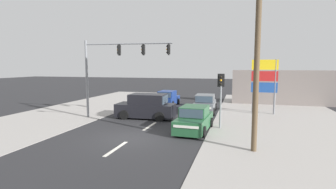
# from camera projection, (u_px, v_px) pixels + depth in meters

# --- Properties ---
(ground_plane) EXTENTS (140.00, 140.00, 0.00)m
(ground_plane) POSITION_uv_depth(u_px,v_px,m) (132.00, 138.00, 14.81)
(ground_plane) COLOR #28282B
(lane_dash_near) EXTENTS (0.20, 2.40, 0.01)m
(lane_dash_near) POSITION_uv_depth(u_px,v_px,m) (116.00, 149.00, 12.89)
(lane_dash_near) COLOR silver
(lane_dash_near) RESTS_ON ground
(lane_dash_mid) EXTENTS (0.20, 2.40, 0.01)m
(lane_dash_mid) POSITION_uv_depth(u_px,v_px,m) (150.00, 126.00, 17.68)
(lane_dash_mid) COLOR silver
(lane_dash_mid) RESTS_ON ground
(lane_dash_far) EXTENTS (0.20, 2.40, 0.01)m
(lane_dash_far) POSITION_uv_depth(u_px,v_px,m) (169.00, 113.00, 22.47)
(lane_dash_far) COLOR silver
(lane_dash_far) RESTS_ON ground
(kerb_right_verge) EXTENTS (10.00, 44.00, 0.02)m
(kerb_right_verge) POSITION_uv_depth(u_px,v_px,m) (299.00, 140.00, 14.34)
(kerb_right_verge) COLOR #A39E99
(kerb_right_verge) RESTS_ON ground
(kerb_left_verge) EXTENTS (8.00, 40.00, 0.02)m
(kerb_left_verge) POSITION_uv_depth(u_px,v_px,m) (53.00, 117.00, 20.89)
(kerb_left_verge) COLOR #A39E99
(kerb_left_verge) RESTS_ON ground
(utility_pole_foreground_right) EXTENTS (3.78, 0.30, 10.84)m
(utility_pole_foreground_right) POSITION_uv_depth(u_px,v_px,m) (255.00, 28.00, 11.89)
(utility_pole_foreground_right) COLOR brown
(utility_pole_foreground_right) RESTS_ON ground
(traffic_signal_mast) EXTENTS (6.87, 0.81, 6.00)m
(traffic_signal_mast) POSITION_uv_depth(u_px,v_px,m) (115.00, 62.00, 19.89)
(traffic_signal_mast) COLOR slate
(traffic_signal_mast) RESTS_ON ground
(pedestal_signal_right_kerb) EXTENTS (0.44, 0.29, 3.56)m
(pedestal_signal_right_kerb) POSITION_uv_depth(u_px,v_px,m) (221.00, 92.00, 16.82)
(pedestal_signal_right_kerb) COLOR slate
(pedestal_signal_right_kerb) RESTS_ON ground
(shopping_plaza_sign) EXTENTS (2.10, 0.16, 4.60)m
(shopping_plaza_sign) POSITION_uv_depth(u_px,v_px,m) (264.00, 79.00, 21.89)
(shopping_plaza_sign) COLOR slate
(shopping_plaza_sign) RESTS_ON ground
(shopfront_wall_far) EXTENTS (12.00, 1.00, 3.60)m
(shopfront_wall_far) POSITION_uv_depth(u_px,v_px,m) (292.00, 88.00, 27.03)
(shopfront_wall_far) COLOR gray
(shopfront_wall_far) RESTS_ON ground
(hatchback_oncoming_mid) EXTENTS (1.83, 3.67, 1.53)m
(hatchback_oncoming_mid) POSITION_uv_depth(u_px,v_px,m) (168.00, 99.00, 26.85)
(hatchback_oncoming_mid) COLOR navy
(hatchback_oncoming_mid) RESTS_ON ground
(sedan_oncoming_near) EXTENTS (2.05, 4.31, 1.56)m
(sedan_oncoming_near) POSITION_uv_depth(u_px,v_px,m) (194.00, 120.00, 16.39)
(sedan_oncoming_near) COLOR #235633
(sedan_oncoming_near) RESTS_ON ground
(suv_receding_far) EXTENTS (4.58, 2.15, 1.90)m
(suv_receding_far) POSITION_uv_depth(u_px,v_px,m) (146.00, 107.00, 20.31)
(suv_receding_far) COLOR black
(suv_receding_far) RESTS_ON ground
(sedan_crossing_left) EXTENTS (1.98, 4.28, 1.56)m
(sedan_crossing_left) POSITION_uv_depth(u_px,v_px,m) (205.00, 104.00, 22.90)
(sedan_crossing_left) COLOR slate
(sedan_crossing_left) RESTS_ON ground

